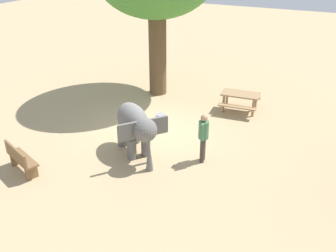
% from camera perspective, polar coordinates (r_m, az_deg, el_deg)
% --- Properties ---
extents(ground_plane, '(60.00, 60.00, 0.00)m').
position_cam_1_polar(ground_plane, '(13.67, -2.71, -0.98)').
color(ground_plane, tan).
extents(elephant, '(2.13, 2.24, 1.63)m').
position_cam_1_polar(elephant, '(11.90, -5.02, 0.15)').
color(elephant, slate).
rests_on(elephant, ground_plane).
extents(person_handler, '(0.50, 0.32, 1.62)m').
position_cam_1_polar(person_handler, '(11.54, 5.45, -1.29)').
color(person_handler, '#3F3833').
rests_on(person_handler, ground_plane).
extents(wooden_bench, '(0.87, 1.45, 0.88)m').
position_cam_1_polar(wooden_bench, '(12.00, -21.66, -4.65)').
color(wooden_bench, brown).
rests_on(wooden_bench, ground_plane).
extents(picnic_table_near, '(1.62, 1.63, 0.78)m').
position_cam_1_polar(picnic_table_near, '(15.43, 10.98, 4.26)').
color(picnic_table_near, '#9E7A51').
rests_on(picnic_table_near, ground_plane).
extents(feed_bucket, '(0.36, 0.36, 0.32)m').
position_cam_1_polar(feed_bucket, '(14.39, -1.17, 1.22)').
color(feed_bucket, gray).
rests_on(feed_bucket, ground_plane).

